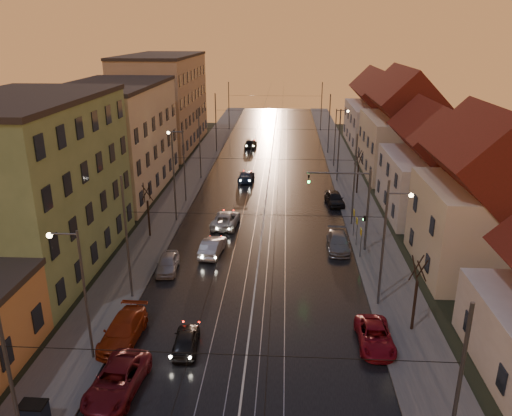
% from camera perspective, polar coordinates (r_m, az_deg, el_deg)
% --- Properties ---
extents(ground, '(160.00, 160.00, 0.00)m').
position_cam_1_polar(ground, '(28.09, -1.56, -19.92)').
color(ground, black).
rests_on(ground, ground).
extents(road, '(16.00, 120.00, 0.04)m').
position_cam_1_polar(road, '(64.14, 1.46, 3.47)').
color(road, black).
rests_on(road, ground).
extents(sidewalk_left, '(4.00, 120.00, 0.15)m').
position_cam_1_polar(sidewalk_left, '(65.20, -7.37, 3.63)').
color(sidewalk_left, '#4C4C4C').
rests_on(sidewalk_left, ground).
extents(sidewalk_right, '(4.00, 120.00, 0.15)m').
position_cam_1_polar(sidewalk_right, '(64.59, 10.38, 3.31)').
color(sidewalk_right, '#4C4C4C').
rests_on(sidewalk_right, ground).
extents(tram_rail_0, '(0.06, 120.00, 0.03)m').
position_cam_1_polar(tram_rail_0, '(64.23, -0.50, 3.53)').
color(tram_rail_0, gray).
rests_on(tram_rail_0, road).
extents(tram_rail_1, '(0.06, 120.00, 0.03)m').
position_cam_1_polar(tram_rail_1, '(64.16, 0.77, 3.51)').
color(tram_rail_1, gray).
rests_on(tram_rail_1, road).
extents(tram_rail_2, '(0.06, 120.00, 0.03)m').
position_cam_1_polar(tram_rail_2, '(64.11, 2.15, 3.49)').
color(tram_rail_2, gray).
rests_on(tram_rail_2, road).
extents(tram_rail_3, '(0.06, 120.00, 0.03)m').
position_cam_1_polar(tram_rail_3, '(64.10, 3.43, 3.46)').
color(tram_rail_3, gray).
rests_on(tram_rail_3, road).
extents(apartment_left_1, '(10.00, 18.00, 13.00)m').
position_cam_1_polar(apartment_left_1, '(42.12, -24.36, 2.17)').
color(apartment_left_1, '#658252').
rests_on(apartment_left_1, ground).
extents(apartment_left_2, '(10.00, 20.00, 12.00)m').
position_cam_1_polar(apartment_left_2, '(60.07, -15.77, 7.50)').
color(apartment_left_2, beige).
rests_on(apartment_left_2, ground).
extents(apartment_left_3, '(10.00, 24.00, 14.00)m').
position_cam_1_polar(apartment_left_3, '(82.64, -10.53, 11.76)').
color(apartment_left_3, tan).
rests_on(apartment_left_3, ground).
extents(house_right_1, '(8.67, 10.20, 10.80)m').
position_cam_1_polar(house_right_1, '(41.44, 24.42, 0.36)').
color(house_right_1, beige).
rests_on(house_right_1, ground).
extents(house_right_2, '(9.18, 12.24, 9.20)m').
position_cam_1_polar(house_right_2, '(53.46, 19.61, 4.15)').
color(house_right_2, beige).
rests_on(house_right_2, ground).
extents(house_right_3, '(9.18, 14.28, 11.50)m').
position_cam_1_polar(house_right_3, '(67.38, 16.37, 8.53)').
color(house_right_3, beige).
rests_on(house_right_3, ground).
extents(house_right_4, '(9.18, 16.32, 10.00)m').
position_cam_1_polar(house_right_4, '(84.90, 13.74, 10.40)').
color(house_right_4, beige).
rests_on(house_right_4, ground).
extents(catenary_pole_l_0, '(0.16, 0.16, 9.00)m').
position_cam_1_polar(catenary_pole_l_0, '(23.10, -26.08, -18.10)').
color(catenary_pole_l_0, '#595B60').
rests_on(catenary_pole_l_0, ground).
extents(catenary_pole_r_0, '(0.16, 0.16, 9.00)m').
position_cam_1_polar(catenary_pole_r_0, '(21.57, 21.82, -20.39)').
color(catenary_pole_r_0, '#595B60').
rests_on(catenary_pole_r_0, ground).
extents(catenary_pole_l_1, '(0.16, 0.16, 9.00)m').
position_cam_1_polar(catenary_pole_l_1, '(35.01, -14.54, -3.50)').
color(catenary_pole_l_1, '#595B60').
rests_on(catenary_pole_l_1, ground).
extents(catenary_pole_r_1, '(0.16, 0.16, 9.00)m').
position_cam_1_polar(catenary_pole_r_1, '(34.02, 14.33, -4.18)').
color(catenary_pole_r_1, '#595B60').
rests_on(catenary_pole_r_1, ground).
extents(catenary_pole_l_2, '(0.16, 0.16, 9.00)m').
position_cam_1_polar(catenary_pole_l_2, '(48.66, -9.35, 3.41)').
color(catenary_pole_l_2, '#595B60').
rests_on(catenary_pole_l_2, ground).
extents(catenary_pole_r_2, '(0.16, 0.16, 9.00)m').
position_cam_1_polar(catenary_pole_r_2, '(47.95, 11.17, 3.06)').
color(catenary_pole_r_2, '#595B60').
rests_on(catenary_pole_r_2, ground).
extents(catenary_pole_l_3, '(0.16, 0.16, 9.00)m').
position_cam_1_polar(catenary_pole_l_3, '(62.93, -6.45, 7.24)').
color(catenary_pole_l_3, '#595B60').
rests_on(catenary_pole_l_3, ground).
extents(catenary_pole_r_3, '(0.16, 0.16, 9.00)m').
position_cam_1_polar(catenary_pole_r_3, '(62.38, 9.44, 6.99)').
color(catenary_pole_r_3, '#595B60').
rests_on(catenary_pole_r_3, ground).
extents(catenary_pole_l_4, '(0.16, 0.16, 9.00)m').
position_cam_1_polar(catenary_pole_l_4, '(77.47, -4.60, 9.64)').
color(catenary_pole_l_4, '#595B60').
rests_on(catenary_pole_l_4, ground).
extents(catenary_pole_r_4, '(0.16, 0.16, 9.00)m').
position_cam_1_polar(catenary_pole_r_4, '(77.03, 8.35, 9.44)').
color(catenary_pole_r_4, '#595B60').
rests_on(catenary_pole_r_4, ground).
extents(catenary_pole_l_5, '(0.16, 0.16, 9.00)m').
position_cam_1_polar(catenary_pole_l_5, '(95.11, -3.12, 11.53)').
color(catenary_pole_l_5, '#595B60').
rests_on(catenary_pole_l_5, ground).
extents(catenary_pole_r_5, '(0.16, 0.16, 9.00)m').
position_cam_1_polar(catenary_pole_r_5, '(94.75, 7.48, 11.37)').
color(catenary_pole_r_5, '#595B60').
rests_on(catenary_pole_r_5, ground).
extents(street_lamp_0, '(1.75, 0.32, 8.00)m').
position_cam_1_polar(street_lamp_0, '(29.11, -19.64, -8.13)').
color(street_lamp_0, '#595B60').
rests_on(street_lamp_0, ground).
extents(street_lamp_1, '(1.75, 0.32, 8.00)m').
position_cam_1_polar(street_lamp_1, '(34.87, 14.91, -2.94)').
color(street_lamp_1, '#595B60').
rests_on(street_lamp_1, ground).
extents(street_lamp_2, '(1.75, 0.32, 8.00)m').
position_cam_1_polar(street_lamp_2, '(54.32, -8.56, 5.58)').
color(street_lamp_2, '#595B60').
rests_on(street_lamp_2, ground).
extents(street_lamp_3, '(1.75, 0.32, 8.00)m').
position_cam_1_polar(street_lamp_3, '(69.17, 9.32, 8.56)').
color(street_lamp_3, '#595B60').
rests_on(street_lamp_3, ground).
extents(traffic_light_mast, '(5.30, 0.32, 7.20)m').
position_cam_1_polar(traffic_light_mast, '(42.17, 11.38, 0.88)').
color(traffic_light_mast, '#595B60').
rests_on(traffic_light_mast, ground).
extents(bare_tree_0, '(1.09, 1.09, 5.11)m').
position_cam_1_polar(bare_tree_0, '(45.97, -12.21, -0.39)').
color(bare_tree_0, black).
rests_on(bare_tree_0, ground).
extents(bare_tree_1, '(1.09, 1.09, 5.11)m').
position_cam_1_polar(bare_tree_1, '(32.63, 17.77, -9.55)').
color(bare_tree_1, black).
rests_on(bare_tree_1, ground).
extents(bare_tree_2, '(1.09, 1.09, 5.11)m').
position_cam_1_polar(bare_tree_2, '(58.27, 11.57, 3.92)').
color(bare_tree_2, black).
rests_on(bare_tree_2, ground).
extents(driving_car_0, '(1.69, 3.67, 1.22)m').
position_cam_1_polar(driving_car_0, '(30.78, -8.00, -14.73)').
color(driving_car_0, black).
rests_on(driving_car_0, ground).
extents(driving_car_1, '(1.94, 4.44, 1.42)m').
position_cam_1_polar(driving_car_1, '(42.27, -5.01, -4.41)').
color(driving_car_1, '#AAA9AF').
rests_on(driving_car_1, ground).
extents(driving_car_2, '(2.69, 5.10, 1.37)m').
position_cam_1_polar(driving_car_2, '(48.21, -3.46, -1.30)').
color(driving_car_2, '#BABABA').
rests_on(driving_car_2, ground).
extents(driving_car_3, '(2.03, 4.54, 1.29)m').
position_cam_1_polar(driving_car_3, '(62.64, -1.12, 3.67)').
color(driving_car_3, '#162544').
rests_on(driving_car_3, ground).
extents(driving_car_4, '(2.02, 4.24, 1.40)m').
position_cam_1_polar(driving_car_4, '(81.17, -0.61, 7.42)').
color(driving_car_4, black).
rests_on(driving_car_4, ground).
extents(parked_left_1, '(2.73, 5.16, 1.38)m').
position_cam_1_polar(parked_left_1, '(28.41, -15.60, -18.46)').
color(parked_left_1, '#5B0F17').
rests_on(parked_left_1, ground).
extents(parked_left_2, '(2.19, 5.01, 1.44)m').
position_cam_1_polar(parked_left_2, '(32.16, -14.96, -13.37)').
color(parked_left_2, maroon).
rests_on(parked_left_2, ground).
extents(parked_left_3, '(1.85, 3.98, 1.32)m').
position_cam_1_polar(parked_left_3, '(39.97, -10.07, -6.21)').
color(parked_left_3, '#A7A6AC').
rests_on(parked_left_3, ground).
extents(parked_right_0, '(2.03, 4.39, 1.22)m').
position_cam_1_polar(parked_right_0, '(31.63, 13.43, -14.08)').
color(parked_right_0, maroon).
rests_on(parked_right_0, ground).
extents(parked_right_1, '(2.00, 4.66, 1.34)m').
position_cam_1_polar(parked_right_1, '(43.65, 9.38, -3.86)').
color(parked_right_1, gray).
rests_on(parked_right_1, ground).
extents(parked_right_2, '(2.20, 4.40, 1.44)m').
position_cam_1_polar(parked_right_2, '(54.65, 8.95, 1.09)').
color(parked_right_2, black).
rests_on(parked_right_2, ground).
extents(dumpster, '(1.21, 0.81, 1.10)m').
position_cam_1_polar(dumpster, '(27.69, -24.01, -20.75)').
color(dumpster, black).
rests_on(dumpster, sidewalk_left).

